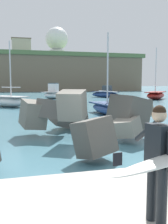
{
  "coord_description": "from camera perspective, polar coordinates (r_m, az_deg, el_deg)",
  "views": [
    {
      "loc": [
        -2.29,
        -7.5,
        2.32
      ],
      "look_at": [
        -0.16,
        0.5,
        1.4
      ],
      "focal_mm": 41.2,
      "sensor_mm": 36.0,
      "label": 1
    }
  ],
  "objects": [
    {
      "name": "ground_plane",
      "position": [
        8.18,
        2.0,
        -10.14
      ],
      "size": [
        400.0,
        400.0,
        0.0
      ],
      "primitive_type": "plane",
      "color": "#42707F"
    },
    {
      "name": "walkway_path",
      "position": [
        4.73,
        17.35,
        -21.69
      ],
      "size": [
        48.0,
        4.4,
        0.24
      ],
      "primitive_type": "cube",
      "color": "#B2ADA3",
      "rests_on": "ground"
    },
    {
      "name": "breakwater_jetty",
      "position": [
        10.9,
        11.65,
        -0.56
      ],
      "size": [
        26.28,
        8.17,
        2.19
      ],
      "color": "#4C4944",
      "rests_on": "ground"
    },
    {
      "name": "surfer_with_board",
      "position": [
        3.87,
        17.47,
        -9.58
      ],
      "size": [
        2.12,
        1.26,
        1.78
      ],
      "color": "black",
      "rests_on": "walkway_path"
    },
    {
      "name": "boat_near_centre",
      "position": [
        26.69,
        -16.31,
        2.37
      ],
      "size": [
        4.4,
        4.47,
        6.42
      ],
      "color": "white",
      "rests_on": "ground"
    },
    {
      "name": "boat_near_right",
      "position": [
        39.72,
        15.63,
        3.63
      ],
      "size": [
        5.82,
        6.1,
        7.48
      ],
      "color": "maroon",
      "rests_on": "ground"
    },
    {
      "name": "boat_mid_left",
      "position": [
        39.86,
        -6.93,
        4.06
      ],
      "size": [
        4.0,
        4.53,
        2.42
      ],
      "color": "white",
      "rests_on": "ground"
    },
    {
      "name": "boat_mid_right",
      "position": [
        43.18,
        4.76,
        4.1
      ],
      "size": [
        4.52,
        4.6,
        1.99
      ],
      "color": "navy",
      "rests_on": "ground"
    },
    {
      "name": "boat_far_centre",
      "position": [
        19.22,
        5.69,
        0.81
      ],
      "size": [
        1.94,
        5.72,
        6.07
      ],
      "color": "navy",
      "rests_on": "ground"
    },
    {
      "name": "radar_dome",
      "position": [
        95.6,
        -6.06,
        15.48
      ],
      "size": [
        8.06,
        8.06,
        10.69
      ],
      "color": "silver",
      "rests_on": "headland_bluff"
    },
    {
      "name": "station_building_central",
      "position": [
        94.94,
        -13.72,
        13.69
      ],
      "size": [
        6.72,
        4.43,
        6.35
      ],
      "color": "#B2ADA3",
      "rests_on": "headland_bluff"
    }
  ]
}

